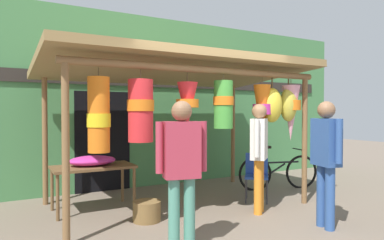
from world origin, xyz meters
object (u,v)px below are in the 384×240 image
Objects in this scene: wicker_basket_by_table at (147,211)px; parked_bicycle at (278,172)px; display_table at (93,170)px; vendor_in_orange at (182,163)px; flower_heap_on_table at (93,160)px; folding_chair at (257,172)px; customer_foreground at (326,153)px; passerby_at_right at (259,148)px.

wicker_basket_by_table is 3.24m from parked_bicycle.
display_table is 2.27m from vendor_in_orange.
flower_heap_on_table reaches higher than folding_chair.
parked_bicycle is 3.81m from vendor_in_orange.
customer_foreground reaches higher than display_table.
customer_foreground is (2.56, -2.44, 0.23)m from flower_heap_on_table.
wicker_basket_by_table is at bearing -176.00° from folding_chair.
display_table is 0.74× the size of passerby_at_right.
passerby_at_right is at bearing -142.62° from parked_bicycle.
display_table is 0.75× the size of parked_bicycle.
customer_foreground reaches higher than folding_chair.
flower_heap_on_table is at bearing 118.93° from wicker_basket_by_table.
display_table is 1.51× the size of folding_chair.
passerby_at_right is at bearing -32.24° from display_table.
folding_chair is at bearing 84.92° from customer_foreground.
folding_chair is at bearing -16.31° from display_table.
customer_foreground reaches higher than vendor_in_orange.
customer_foreground reaches higher than flower_heap_on_table.
passerby_at_right is at bearing 107.97° from customer_foreground.
wicker_basket_by_table is (0.55, -0.95, -0.50)m from display_table.
passerby_at_right is (2.25, -1.42, 0.38)m from display_table.
passerby_at_right reaches higher than flower_heap_on_table.
flower_heap_on_table reaches higher than display_table.
wicker_basket_by_table is at bearing -168.46° from parked_bicycle.
parked_bicycle is 0.98× the size of passerby_at_right.
parked_bicycle is (3.71, -0.30, -0.30)m from display_table.
parked_bicycle is 2.50m from customer_foreground.
customer_foreground is at bearing -43.62° from flower_heap_on_table.
folding_chair is at bearing -153.52° from parked_bicycle.
customer_foreground reaches higher than passerby_at_right.
wicker_basket_by_table is (0.53, -0.97, -0.66)m from flower_heap_on_table.
parked_bicycle is at bearing 30.26° from vendor_in_orange.
vendor_in_orange is at bearing -149.74° from parked_bicycle.
vendor_in_orange is (-0.07, -1.24, 0.87)m from wicker_basket_by_table.
vendor_in_orange is at bearing -148.16° from folding_chair.
folding_chair reaches higher than display_table.
parked_bicycle is (3.16, 0.65, 0.20)m from wicker_basket_by_table.
passerby_at_right is at bearing -127.04° from folding_chair.
customer_foreground is (-1.14, -2.12, 0.69)m from parked_bicycle.
flower_heap_on_table is 2.67m from passerby_at_right.
customer_foreground reaches higher than wicker_basket_by_table.
vendor_in_orange is at bearing -93.31° from wicker_basket_by_table.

